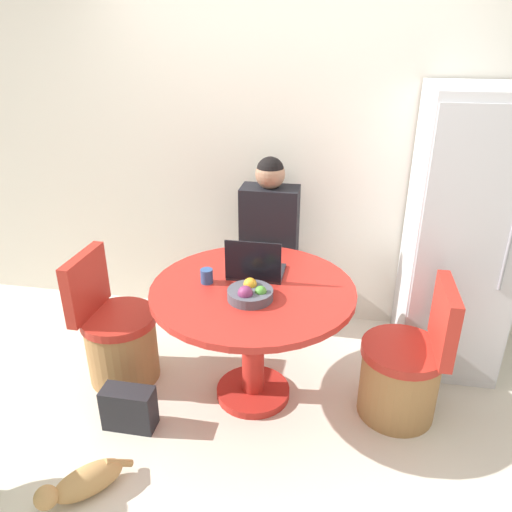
{
  "coord_description": "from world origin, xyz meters",
  "views": [
    {
      "loc": [
        0.46,
        -2.11,
        2.15
      ],
      "look_at": [
        -0.01,
        0.45,
        0.93
      ],
      "focal_mm": 35.0,
      "sensor_mm": 36.0,
      "label": 1
    }
  ],
  "objects_px": {
    "refrigerator": "(460,236)",
    "handbag": "(129,408)",
    "chair_left_side": "(118,339)",
    "chair_right_side": "(404,373)",
    "person_seated": "(270,239)",
    "fruit_bowl": "(251,293)",
    "dining_table": "(253,314)",
    "laptop": "(255,268)",
    "cat": "(83,483)"
  },
  "relations": [
    {
      "from": "dining_table",
      "to": "person_seated",
      "type": "distance_m",
      "value": 0.82
    },
    {
      "from": "chair_right_side",
      "to": "person_seated",
      "type": "distance_m",
      "value": 1.3
    },
    {
      "from": "person_seated",
      "to": "laptop",
      "type": "height_order",
      "value": "person_seated"
    },
    {
      "from": "refrigerator",
      "to": "dining_table",
      "type": "xyz_separation_m",
      "value": [
        -1.22,
        -0.67,
        -0.32
      ]
    },
    {
      "from": "chair_right_side",
      "to": "person_seated",
      "type": "bearing_deg",
      "value": -131.63
    },
    {
      "from": "refrigerator",
      "to": "dining_table",
      "type": "distance_m",
      "value": 1.42
    },
    {
      "from": "chair_right_side",
      "to": "cat",
      "type": "bearing_deg",
      "value": -61.2
    },
    {
      "from": "chair_right_side",
      "to": "handbag",
      "type": "bearing_deg",
      "value": -75.89
    },
    {
      "from": "refrigerator",
      "to": "handbag",
      "type": "distance_m",
      "value": 2.29
    },
    {
      "from": "refrigerator",
      "to": "chair_left_side",
      "type": "xyz_separation_m",
      "value": [
        -2.11,
        -0.64,
        -0.63
      ]
    },
    {
      "from": "cat",
      "to": "handbag",
      "type": "height_order",
      "value": "handbag"
    },
    {
      "from": "chair_left_side",
      "to": "person_seated",
      "type": "height_order",
      "value": "person_seated"
    },
    {
      "from": "chair_left_side",
      "to": "chair_right_side",
      "type": "relative_size",
      "value": 1.0
    },
    {
      "from": "dining_table",
      "to": "chair_left_side",
      "type": "bearing_deg",
      "value": 178.15
    },
    {
      "from": "laptop",
      "to": "handbag",
      "type": "relative_size",
      "value": 1.09
    },
    {
      "from": "fruit_bowl",
      "to": "handbag",
      "type": "height_order",
      "value": "fruit_bowl"
    },
    {
      "from": "chair_right_side",
      "to": "person_seated",
      "type": "height_order",
      "value": "person_seated"
    },
    {
      "from": "dining_table",
      "to": "cat",
      "type": "height_order",
      "value": "dining_table"
    },
    {
      "from": "person_seated",
      "to": "refrigerator",
      "type": "bearing_deg",
      "value": 173.26
    },
    {
      "from": "chair_left_side",
      "to": "fruit_bowl",
      "type": "bearing_deg",
      "value": -98.41
    },
    {
      "from": "refrigerator",
      "to": "chair_left_side",
      "type": "bearing_deg",
      "value": -163.25
    },
    {
      "from": "laptop",
      "to": "cat",
      "type": "distance_m",
      "value": 1.44
    },
    {
      "from": "chair_right_side",
      "to": "laptop",
      "type": "distance_m",
      "value": 1.06
    },
    {
      "from": "chair_left_side",
      "to": "fruit_bowl",
      "type": "relative_size",
      "value": 3.48
    },
    {
      "from": "laptop",
      "to": "refrigerator",
      "type": "bearing_deg",
      "value": -156.64
    },
    {
      "from": "chair_right_side",
      "to": "fruit_bowl",
      "type": "xyz_separation_m",
      "value": [
        -0.88,
        -0.15,
        0.53
      ]
    },
    {
      "from": "refrigerator",
      "to": "handbag",
      "type": "relative_size",
      "value": 6.11
    },
    {
      "from": "refrigerator",
      "to": "dining_table",
      "type": "height_order",
      "value": "refrigerator"
    },
    {
      "from": "person_seated",
      "to": "cat",
      "type": "xyz_separation_m",
      "value": [
        -0.66,
        -1.7,
        -0.65
      ]
    },
    {
      "from": "person_seated",
      "to": "cat",
      "type": "height_order",
      "value": "person_seated"
    },
    {
      "from": "person_seated",
      "to": "fruit_bowl",
      "type": "xyz_separation_m",
      "value": [
        0.04,
        -0.95,
        0.08
      ]
    },
    {
      "from": "fruit_bowl",
      "to": "chair_right_side",
      "type": "bearing_deg",
      "value": 9.36
    },
    {
      "from": "dining_table",
      "to": "chair_left_side",
      "type": "xyz_separation_m",
      "value": [
        -0.9,
        0.03,
        -0.31
      ]
    },
    {
      "from": "chair_right_side",
      "to": "fruit_bowl",
      "type": "height_order",
      "value": "fruit_bowl"
    },
    {
      "from": "fruit_bowl",
      "to": "handbag",
      "type": "bearing_deg",
      "value": -158.66
    },
    {
      "from": "refrigerator",
      "to": "chair_left_side",
      "type": "relative_size",
      "value": 2.1
    },
    {
      "from": "fruit_bowl",
      "to": "cat",
      "type": "distance_m",
      "value": 1.26
    },
    {
      "from": "dining_table",
      "to": "chair_left_side",
      "type": "relative_size",
      "value": 1.35
    },
    {
      "from": "person_seated",
      "to": "laptop",
      "type": "xyz_separation_m",
      "value": [
        0.02,
        -0.68,
        0.1
      ]
    },
    {
      "from": "chair_left_side",
      "to": "handbag",
      "type": "height_order",
      "value": "chair_left_side"
    },
    {
      "from": "handbag",
      "to": "fruit_bowl",
      "type": "bearing_deg",
      "value": 21.34
    },
    {
      "from": "chair_right_side",
      "to": "handbag",
      "type": "height_order",
      "value": "chair_right_side"
    },
    {
      "from": "person_seated",
      "to": "fruit_bowl",
      "type": "relative_size",
      "value": 5.35
    },
    {
      "from": "person_seated",
      "to": "cat",
      "type": "bearing_deg",
      "value": 68.65
    },
    {
      "from": "chair_right_side",
      "to": "handbag",
      "type": "relative_size",
      "value": 2.91
    },
    {
      "from": "cat",
      "to": "person_seated",
      "type": "bearing_deg",
      "value": -158.78
    },
    {
      "from": "handbag",
      "to": "person_seated",
      "type": "bearing_deg",
      "value": 62.62
    },
    {
      "from": "cat",
      "to": "chair_right_side",
      "type": "bearing_deg",
      "value": 161.97
    },
    {
      "from": "chair_right_side",
      "to": "fruit_bowl",
      "type": "bearing_deg",
      "value": -81.23
    },
    {
      "from": "refrigerator",
      "to": "cat",
      "type": "distance_m",
      "value": 2.6
    }
  ]
}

